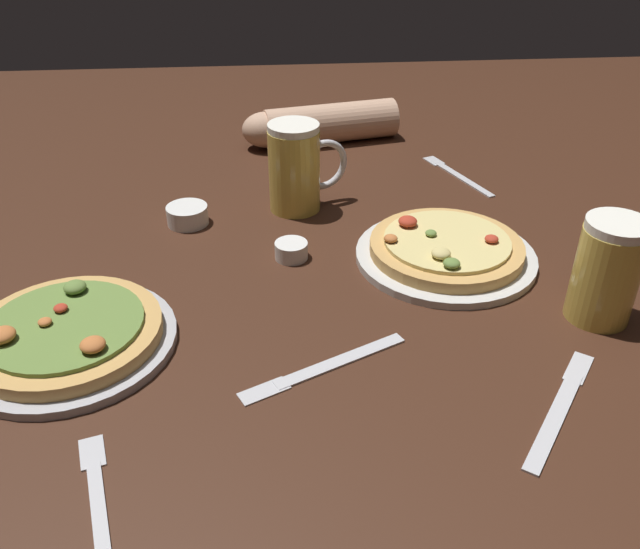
# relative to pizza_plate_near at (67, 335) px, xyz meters

# --- Properties ---
(ground_plane) EXTENTS (2.40, 2.40, 0.03)m
(ground_plane) POSITION_rel_pizza_plate_near_xyz_m (0.33, 0.11, -0.03)
(ground_plane) COLOR #3D2114
(pizza_plate_near) EXTENTS (0.27, 0.27, 0.05)m
(pizza_plate_near) POSITION_rel_pizza_plate_near_xyz_m (0.00, 0.00, 0.00)
(pizza_plate_near) COLOR #B2B2B7
(pizza_plate_near) RESTS_ON ground_plane
(pizza_plate_far) EXTENTS (0.27, 0.27, 0.05)m
(pizza_plate_far) POSITION_rel_pizza_plate_near_xyz_m (0.53, 0.17, -0.00)
(pizza_plate_far) COLOR silver
(pizza_plate_far) RESTS_ON ground_plane
(beer_mug_dark) EXTENTS (0.14, 0.09, 0.15)m
(beer_mug_dark) POSITION_rel_pizza_plate_near_xyz_m (0.31, 0.37, 0.06)
(beer_mug_dark) COLOR gold
(beer_mug_dark) RESTS_ON ground_plane
(beer_mug_amber) EXTENTS (0.08, 0.14, 0.14)m
(beer_mug_amber) POSITION_rel_pizza_plate_near_xyz_m (0.69, 0.01, 0.05)
(beer_mug_amber) COLOR gold
(beer_mug_amber) RESTS_ON ground_plane
(ramekin_sauce) EXTENTS (0.07, 0.07, 0.03)m
(ramekin_sauce) POSITION_rel_pizza_plate_near_xyz_m (0.12, 0.32, -0.00)
(ramekin_sauce) COLOR white
(ramekin_sauce) RESTS_ON ground_plane
(ramekin_butter) EXTENTS (0.05, 0.05, 0.03)m
(ramekin_butter) POSITION_rel_pizza_plate_near_xyz_m (0.29, 0.19, -0.00)
(ramekin_butter) COLOR white
(ramekin_butter) RESTS_ON ground_plane
(fork_left) EXTENTS (0.09, 0.20, 0.01)m
(fork_left) POSITION_rel_pizza_plate_near_xyz_m (0.63, 0.48, -0.01)
(fork_left) COLOR silver
(fork_left) RESTS_ON ground_plane
(knife_right) EXTENTS (0.15, 0.19, 0.01)m
(knife_right) POSITION_rel_pizza_plate_near_xyz_m (0.58, -0.16, -0.01)
(knife_right) COLOR silver
(knife_right) RESTS_ON ground_plane
(fork_spare) EXTENTS (0.07, 0.20, 0.01)m
(fork_spare) POSITION_rel_pizza_plate_near_xyz_m (0.08, -0.26, -0.01)
(fork_spare) COLOR silver
(fork_spare) RESTS_ON ground_plane
(knife_spare) EXTENTS (0.21, 0.12, 0.01)m
(knife_spare) POSITION_rel_pizza_plate_near_xyz_m (0.32, -0.07, -0.01)
(knife_spare) COLOR silver
(knife_spare) RESTS_ON ground_plane
(diner_arm) EXTENTS (0.34, 0.14, 0.08)m
(diner_arm) POSITION_rel_pizza_plate_near_xyz_m (0.37, 0.67, 0.02)
(diner_arm) COLOR tan
(diner_arm) RESTS_ON ground_plane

